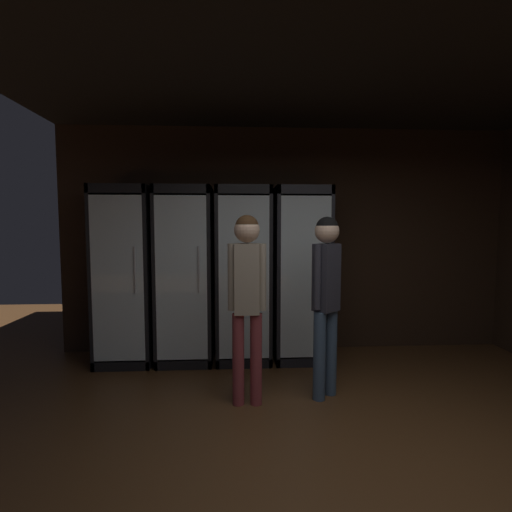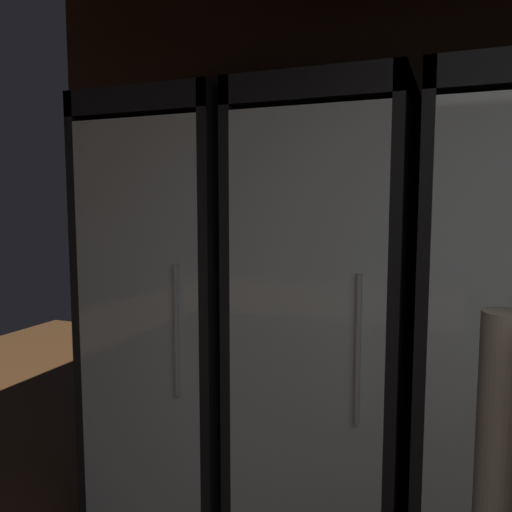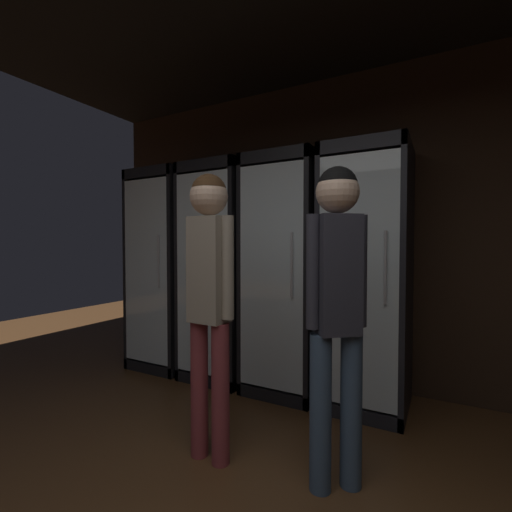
# 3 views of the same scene
# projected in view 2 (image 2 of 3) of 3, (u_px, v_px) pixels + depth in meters

# --- Properties ---
(cooler_far_left) EXTENTS (0.63, 0.70, 2.03)m
(cooler_far_left) POSITION_uv_depth(u_px,v_px,m) (185.00, 334.00, 2.37)
(cooler_far_left) COLOR black
(cooler_far_left) RESTS_ON ground
(cooler_left) EXTENTS (0.63, 0.70, 2.03)m
(cooler_left) POSITION_uv_depth(u_px,v_px,m) (329.00, 349.00, 2.12)
(cooler_left) COLOR black
(cooler_left) RESTS_ON ground
(cooler_center) EXTENTS (0.63, 0.70, 2.03)m
(cooler_center) POSITION_uv_depth(u_px,v_px,m) (511.00, 366.00, 1.87)
(cooler_center) COLOR black
(cooler_center) RESTS_ON ground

